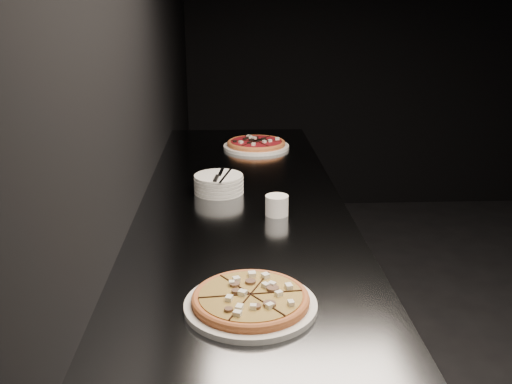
{
  "coord_description": "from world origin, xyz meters",
  "views": [
    {
      "loc": [
        -2.17,
        -1.97,
        1.62
      ],
      "look_at": [
        -2.08,
        -0.03,
        0.96
      ],
      "focal_mm": 40.0,
      "sensor_mm": 36.0,
      "label": 1
    }
  ],
  "objects_px": {
    "pizza_mushroom": "(251,301)",
    "plate_stack": "(219,184)",
    "cutlery": "(220,176)",
    "ramekin": "(277,205)",
    "counter": "(243,311)",
    "pizza_tomato": "(256,144)"
  },
  "relations": [
    {
      "from": "counter",
      "to": "pizza_mushroom",
      "type": "relative_size",
      "value": 7.65
    },
    {
      "from": "plate_stack",
      "to": "ramekin",
      "type": "distance_m",
      "value": 0.32
    },
    {
      "from": "pizza_mushroom",
      "to": "cutlery",
      "type": "bearing_deg",
      "value": 95.48
    },
    {
      "from": "cutlery",
      "to": "pizza_mushroom",
      "type": "bearing_deg",
      "value": -77.59
    },
    {
      "from": "counter",
      "to": "cutlery",
      "type": "bearing_deg",
      "value": 131.36
    },
    {
      "from": "pizza_tomato",
      "to": "cutlery",
      "type": "relative_size",
      "value": 1.69
    },
    {
      "from": "cutlery",
      "to": "counter",
      "type": "bearing_deg",
      "value": -41.7
    },
    {
      "from": "counter",
      "to": "ramekin",
      "type": "xyz_separation_m",
      "value": [
        0.12,
        -0.15,
        0.5
      ]
    },
    {
      "from": "pizza_tomato",
      "to": "ramekin",
      "type": "height_order",
      "value": "ramekin"
    },
    {
      "from": "counter",
      "to": "plate_stack",
      "type": "distance_m",
      "value": 0.51
    },
    {
      "from": "pizza_mushroom",
      "to": "plate_stack",
      "type": "bearing_deg",
      "value": 95.87
    },
    {
      "from": "pizza_mushroom",
      "to": "counter",
      "type": "bearing_deg",
      "value": 90.23
    },
    {
      "from": "counter",
      "to": "cutlery",
      "type": "height_order",
      "value": "cutlery"
    },
    {
      "from": "pizza_mushroom",
      "to": "cutlery",
      "type": "relative_size",
      "value": 1.65
    },
    {
      "from": "ramekin",
      "to": "counter",
      "type": "bearing_deg",
      "value": 128.43
    },
    {
      "from": "plate_stack",
      "to": "counter",
      "type": "bearing_deg",
      "value": -50.25
    },
    {
      "from": "plate_stack",
      "to": "ramekin",
      "type": "xyz_separation_m",
      "value": [
        0.2,
        -0.25,
        0.0
      ]
    },
    {
      "from": "counter",
      "to": "plate_stack",
      "type": "relative_size",
      "value": 13.14
    },
    {
      "from": "pizza_mushroom",
      "to": "plate_stack",
      "type": "relative_size",
      "value": 1.72
    },
    {
      "from": "pizza_mushroom",
      "to": "plate_stack",
      "type": "height_order",
      "value": "plate_stack"
    },
    {
      "from": "cutlery",
      "to": "pizza_tomato",
      "type": "bearing_deg",
      "value": 83.4
    },
    {
      "from": "pizza_mushroom",
      "to": "pizza_tomato",
      "type": "bearing_deg",
      "value": 86.85
    }
  ]
}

